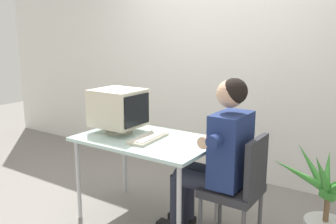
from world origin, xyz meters
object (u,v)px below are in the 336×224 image
keyboard (148,138)px  potted_plant (326,208)px  crt_monitor (119,108)px  desk (147,145)px  person_seated (217,154)px  office_chair (240,185)px

keyboard → potted_plant: size_ratio=0.49×
crt_monitor → potted_plant: 1.83m
desk → keyboard: (0.04, -0.03, 0.08)m
potted_plant → person_seated: bearing=-158.9°
crt_monitor → potted_plant: crt_monitor is taller
keyboard → person_seated: 0.60m
office_chair → person_seated: 0.28m
crt_monitor → office_chair: (1.15, 0.03, -0.45)m
desk → potted_plant: 1.46m
office_chair → desk: bearing=-176.6°
keyboard → person_seated: person_seated is taller
person_seated → potted_plant: (0.75, 0.29, -0.35)m
crt_monitor → keyboard: crt_monitor is taller
desk → office_chair: (0.82, 0.05, -0.17)m
keyboard → person_seated: (0.60, 0.08, -0.05)m
potted_plant → desk: bearing=-166.3°
crt_monitor → potted_plant: size_ratio=0.49×
desk → keyboard: keyboard is taller
crt_monitor → office_chair: 1.23m
keyboard → office_chair: size_ratio=0.48×
office_chair → person_seated: size_ratio=0.68×
office_chair → potted_plant: (0.56, 0.29, -0.15)m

